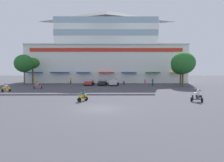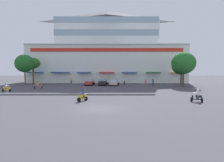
{
  "view_description": "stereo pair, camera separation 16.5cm",
  "coord_description": "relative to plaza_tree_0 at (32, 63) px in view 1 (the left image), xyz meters",
  "views": [
    {
      "loc": [
        1.18,
        -18.19,
        4.05
      ],
      "look_at": [
        1.38,
        15.82,
        1.61
      ],
      "focal_mm": 29.89,
      "sensor_mm": 36.0,
      "label": 1
    },
    {
      "loc": [
        1.35,
        -18.19,
        4.05
      ],
      "look_at": [
        1.38,
        15.82,
        1.61
      ],
      "focal_mm": 29.89,
      "sensor_mm": 36.0,
      "label": 2
    }
  ],
  "objects": [
    {
      "name": "colonial_building",
      "position": [
        17.7,
        9.16,
        3.71
      ],
      "size": [
        42.6,
        16.24,
        20.21
      ],
      "color": "white",
      "rests_on": "ground"
    },
    {
      "name": "parked_car_0",
      "position": [
        13.84,
        -1.84,
        -4.32
      ],
      "size": [
        2.3,
        4.24,
        1.56
      ],
      "color": "#BC372A",
      "rests_on": "ground"
    },
    {
      "name": "pedestrian_0",
      "position": [
        26.45,
        -3.96,
        -4.24
      ],
      "size": [
        0.49,
        0.49,
        1.51
      ],
      "color": "gray",
      "rests_on": "ground"
    },
    {
      "name": "scooter_rider_4",
      "position": [
        15.48,
        -22.64,
        -4.48
      ],
      "size": [
        1.19,
        1.38,
        1.5
      ],
      "color": "black",
      "rests_on": "ground"
    },
    {
      "name": "plaza_tree_1",
      "position": [
        34.19,
        -5.37,
        -0.06
      ],
      "size": [
        5.02,
        5.09,
        7.37
      ],
      "color": "brown",
      "rests_on": "ground"
    },
    {
      "name": "parked_car_1",
      "position": [
        16.93,
        -1.9,
        -4.32
      ],
      "size": [
        2.36,
        4.1,
        1.55
      ],
      "color": "#252624",
      "rests_on": "ground"
    },
    {
      "name": "scooter_rider_0",
      "position": [
        4.73,
        -9.09,
        -4.49
      ],
      "size": [
        1.58,
        0.91,
        1.47
      ],
      "color": "black",
      "rests_on": "ground"
    },
    {
      "name": "pedestrian_1",
      "position": [
        28.11,
        -3.93,
        -4.12
      ],
      "size": [
        0.5,
        0.5,
        1.71
      ],
      "color": "#18203D",
      "rests_on": "ground"
    },
    {
      "name": "plaza_tree_3",
      "position": [
        34.26,
        -4.01,
        -0.66
      ],
      "size": [
        4.16,
        3.75,
        6.36
      ],
      "color": "brown",
      "rests_on": "ground"
    },
    {
      "name": "ground_plane",
      "position": [
        17.7,
        -13.76,
        -5.09
      ],
      "size": [
        128.0,
        128.0,
        0.0
      ],
      "primitive_type": "plane",
      "color": "#44444B"
    },
    {
      "name": "scooter_rider_2",
      "position": [
        1.31,
        -13.87,
        -4.49
      ],
      "size": [
        1.41,
        0.61,
        1.45
      ],
      "color": "black",
      "rests_on": "ground"
    },
    {
      "name": "plaza_tree_0",
      "position": [
        0.0,
        0.0,
        0.0
      ],
      "size": [
        3.4,
        3.21,
        6.46
      ],
      "color": "brown",
      "rests_on": "ground"
    },
    {
      "name": "pedestrian_2",
      "position": [
        22.01,
        -0.24,
        -4.2
      ],
      "size": [
        0.47,
        0.47,
        1.6
      ],
      "color": "black",
      "rests_on": "ground"
    },
    {
      "name": "plaza_tree_2",
      "position": [
        -1.39,
        -1.35,
        -0.07
      ],
      "size": [
        4.39,
        3.81,
        7.1
      ],
      "color": "brown",
      "rests_on": "ground"
    },
    {
      "name": "parked_car_2",
      "position": [
        19.49,
        -2.24,
        -4.38
      ],
      "size": [
        2.6,
        4.6,
        1.41
      ],
      "color": "beige",
      "rests_on": "ground"
    },
    {
      "name": "scooter_rider_1",
      "position": [
        29.1,
        -23.11,
        -4.47
      ],
      "size": [
        1.39,
        0.79,
        1.53
      ],
      "color": "black",
      "rests_on": "ground"
    },
    {
      "name": "pedestrian_3",
      "position": [
        8.91,
        1.08,
        -4.15
      ],
      "size": [
        0.54,
        0.54,
        1.67
      ],
      "color": "black",
      "rests_on": "ground"
    }
  ]
}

